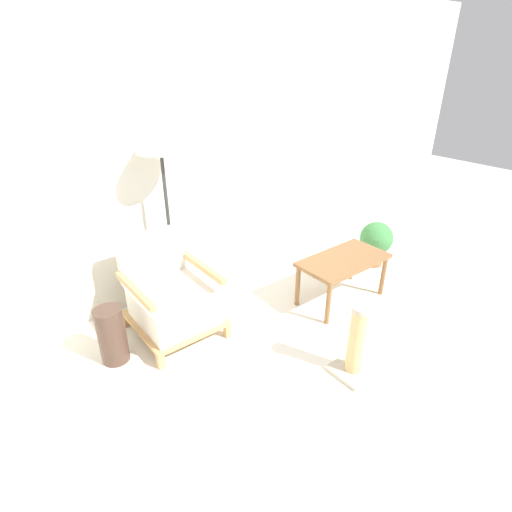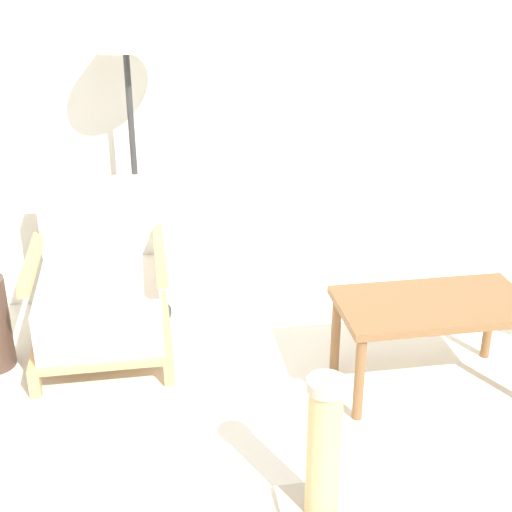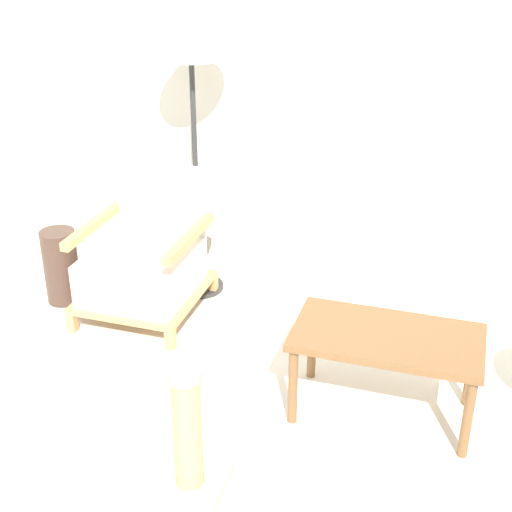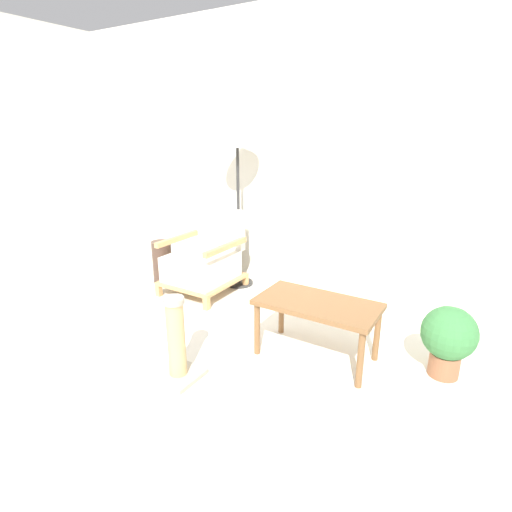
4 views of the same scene
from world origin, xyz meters
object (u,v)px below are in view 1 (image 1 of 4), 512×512
vase (112,335)px  armchair (171,298)px  floor_lamp (161,149)px  coffee_table (343,264)px  potted_plant (376,241)px  scratching_post (356,346)px

vase → armchair: bearing=6.4°
floor_lamp → coffee_table: 1.88m
floor_lamp → vase: bearing=-152.3°
armchair → vase: armchair is taller
potted_plant → scratching_post: size_ratio=0.85×
armchair → coffee_table: bearing=-20.9°
coffee_table → vase: vase is taller
floor_lamp → armchair: bearing=-121.9°
vase → scratching_post: bearing=-42.7°
potted_plant → scratching_post: (-1.51, -0.96, -0.05)m
armchair → potted_plant: armchair is taller
armchair → scratching_post: armchair is taller
floor_lamp → coffee_table: bearing=-35.0°
floor_lamp → scratching_post: 2.09m
scratching_post → potted_plant: bearing=32.4°
coffee_table → scratching_post: (-0.68, -0.72, -0.14)m
armchair → floor_lamp: 1.20m
armchair → vase: size_ratio=1.78×
vase → coffee_table: bearing=-14.1°
floor_lamp → vase: size_ratio=3.66×
coffee_table → armchair: bearing=159.1°
floor_lamp → vase: floor_lamp is taller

